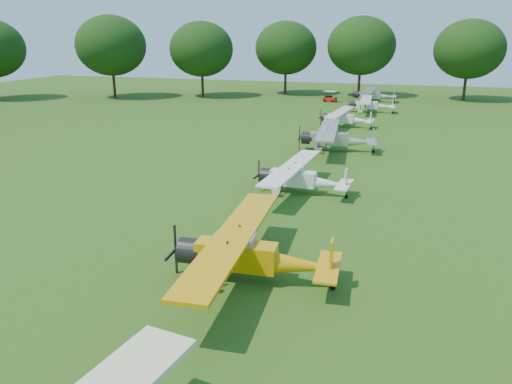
% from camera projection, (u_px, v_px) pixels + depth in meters
% --- Properties ---
extents(ground, '(160.00, 160.00, 0.00)m').
position_uv_depth(ground, '(290.00, 198.00, 31.58)').
color(ground, '#244A12').
rests_on(ground, ground).
extents(tree_belt, '(137.36, 130.27, 14.52)m').
position_uv_depth(tree_belt, '(355.00, 69.00, 28.29)').
color(tree_belt, black).
rests_on(tree_belt, ground).
extents(aircraft_2, '(7.08, 11.29, 2.22)m').
position_uv_depth(aircraft_2, '(249.00, 252.00, 20.54)').
color(aircraft_2, '#D59808').
rests_on(aircraft_2, ground).
extents(aircraft_3, '(6.21, 9.89, 1.95)m').
position_uv_depth(aircraft_3, '(300.00, 176.00, 32.15)').
color(aircraft_3, white).
rests_on(aircraft_3, ground).
extents(aircraft_4, '(6.90, 10.98, 2.16)m').
position_uv_depth(aircraft_4, '(335.00, 137.00, 43.91)').
color(aircraft_4, silver).
rests_on(aircraft_4, ground).
extents(aircraft_5, '(6.01, 9.58, 1.88)m').
position_uv_depth(aircraft_5, '(345.00, 117.00, 55.50)').
color(aircraft_5, white).
rests_on(aircraft_5, ground).
extents(aircraft_6, '(6.11, 9.73, 1.91)m').
position_uv_depth(aircraft_6, '(370.00, 104.00, 66.02)').
color(aircraft_6, white).
rests_on(aircraft_6, ground).
extents(aircraft_7, '(6.57, 10.42, 2.06)m').
position_uv_depth(aircraft_7, '(373.00, 94.00, 76.37)').
color(aircraft_7, silver).
rests_on(aircraft_7, ground).
extents(golf_cart, '(2.14, 1.62, 1.63)m').
position_uv_depth(golf_cart, '(330.00, 98.00, 76.69)').
color(golf_cart, red).
rests_on(golf_cart, ground).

